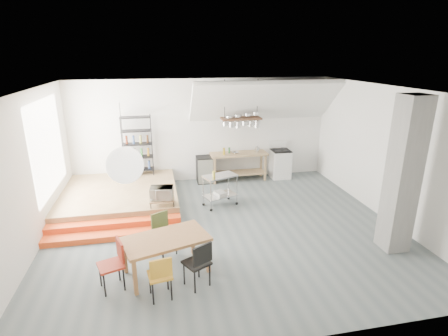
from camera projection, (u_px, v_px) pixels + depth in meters
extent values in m
plane|color=slate|center=(225.00, 228.00, 8.19)|extent=(8.00, 8.00, 0.00)
cube|color=silver|center=(202.00, 131.00, 10.95)|extent=(8.00, 0.04, 3.20)
cube|color=silver|center=(28.00, 175.00, 6.93)|extent=(0.04, 7.00, 3.20)
cube|color=silver|center=(387.00, 154.00, 8.44)|extent=(0.04, 7.00, 3.20)
cube|color=white|center=(225.00, 90.00, 7.19)|extent=(8.00, 7.00, 0.02)
cube|color=white|center=(264.00, 101.00, 10.43)|extent=(4.40, 1.44, 1.32)
cube|color=white|center=(48.00, 147.00, 8.27)|extent=(0.02, 2.50, 2.20)
cube|color=olive|center=(120.00, 196.00, 9.52)|extent=(3.00, 3.00, 0.40)
cube|color=#EB4D1B|center=(114.00, 235.00, 7.74)|extent=(3.00, 0.35, 0.13)
cube|color=#EB4D1B|center=(115.00, 225.00, 8.05)|extent=(3.00, 0.35, 0.27)
cube|color=slate|center=(403.00, 176.00, 6.91)|extent=(0.50, 0.50, 3.20)
cube|color=olive|center=(239.00, 154.00, 11.05)|extent=(1.80, 0.60, 0.06)
cube|color=olive|center=(239.00, 173.00, 11.25)|extent=(1.70, 0.55, 0.04)
cube|color=olive|center=(261.00, 164.00, 11.55)|extent=(0.06, 0.06, 0.86)
cube|color=olive|center=(212.00, 167.00, 11.24)|extent=(0.06, 0.06, 0.86)
cube|color=olive|center=(265.00, 168.00, 11.14)|extent=(0.06, 0.06, 0.86)
cube|color=olive|center=(215.00, 171.00, 10.83)|extent=(0.06, 0.06, 0.86)
cube|color=white|center=(280.00, 164.00, 11.45)|extent=(0.60, 0.60, 0.90)
cube|color=black|center=(281.00, 150.00, 11.30)|extent=(0.58, 0.58, 0.03)
cube|color=white|center=(278.00, 144.00, 11.52)|extent=(0.60, 0.05, 0.25)
cylinder|color=black|center=(283.00, 148.00, 11.45)|extent=(0.18, 0.18, 0.02)
cylinder|color=black|center=(275.00, 149.00, 11.40)|extent=(0.18, 0.18, 0.02)
cylinder|color=black|center=(287.00, 151.00, 11.19)|extent=(0.18, 0.18, 0.02)
cylinder|color=black|center=(278.00, 151.00, 11.14)|extent=(0.18, 0.18, 0.02)
cube|color=#3C2618|center=(241.00, 118.00, 10.50)|extent=(1.20, 0.50, 0.05)
cylinder|color=black|center=(225.00, 99.00, 10.23)|extent=(0.02, 0.02, 1.15)
cylinder|color=black|center=(257.00, 99.00, 10.42)|extent=(0.02, 0.02, 1.15)
cylinder|color=silver|center=(225.00, 124.00, 10.40)|extent=(0.16, 0.16, 0.12)
cylinder|color=silver|center=(232.00, 124.00, 10.45)|extent=(0.20, 0.20, 0.16)
cylinder|color=silver|center=(238.00, 125.00, 10.49)|extent=(0.16, 0.16, 0.20)
cylinder|color=silver|center=(244.00, 123.00, 10.52)|extent=(0.20, 0.20, 0.12)
cylinder|color=silver|center=(251.00, 124.00, 10.56)|extent=(0.16, 0.16, 0.16)
cylinder|color=silver|center=(257.00, 124.00, 10.61)|extent=(0.20, 0.20, 0.20)
cylinder|color=black|center=(152.00, 143.00, 10.63)|extent=(0.02, 0.02, 1.80)
cylinder|color=black|center=(123.00, 145.00, 10.47)|extent=(0.02, 0.02, 1.80)
cylinder|color=black|center=(152.00, 146.00, 10.30)|extent=(0.02, 0.02, 1.80)
cylinder|color=black|center=(122.00, 148.00, 10.14)|extent=(0.02, 0.02, 1.80)
cube|color=black|center=(139.00, 169.00, 10.62)|extent=(0.88, 0.38, 0.02)
cube|color=black|center=(138.00, 157.00, 10.49)|extent=(0.88, 0.38, 0.02)
cube|color=black|center=(137.00, 144.00, 10.37)|extent=(0.88, 0.38, 0.02)
cube|color=black|center=(136.00, 131.00, 10.24)|extent=(0.88, 0.38, 0.02)
cube|color=black|center=(135.00, 117.00, 10.12)|extent=(0.88, 0.38, 0.03)
cylinder|color=#37893A|center=(139.00, 165.00, 10.57)|extent=(0.07, 0.07, 0.24)
cylinder|color=#986919|center=(138.00, 152.00, 10.45)|extent=(0.07, 0.07, 0.24)
cylinder|color=maroon|center=(137.00, 139.00, 10.32)|extent=(0.07, 0.07, 0.24)
cube|color=olive|center=(162.00, 199.00, 8.45)|extent=(0.60, 0.40, 0.03)
cylinder|color=black|center=(173.00, 199.00, 8.69)|extent=(0.02, 0.02, 0.13)
cylinder|color=black|center=(151.00, 200.00, 8.58)|extent=(0.02, 0.02, 0.13)
cylinder|color=black|center=(174.00, 204.00, 8.37)|extent=(0.02, 0.02, 0.13)
cylinder|color=black|center=(151.00, 206.00, 8.27)|extent=(0.02, 0.02, 0.13)
sphere|color=white|center=(125.00, 165.00, 5.60)|extent=(0.60, 0.60, 0.60)
cube|color=#996437|center=(166.00, 239.00, 6.35)|extent=(1.70, 1.26, 0.06)
cube|color=#996437|center=(193.00, 239.00, 7.07)|extent=(0.08, 0.08, 0.67)
cube|color=#996437|center=(125.00, 257.00, 6.45)|extent=(0.08, 0.08, 0.67)
cube|color=#996437|center=(208.00, 256.00, 6.47)|extent=(0.08, 0.08, 0.67)
cube|color=#996437|center=(135.00, 278.00, 5.85)|extent=(0.08, 0.08, 0.67)
cube|color=#C18721|center=(160.00, 275.00, 5.76)|extent=(0.43, 0.43, 0.04)
cube|color=#C18721|center=(161.00, 268.00, 5.54)|extent=(0.36, 0.09, 0.33)
cylinder|color=black|center=(153.00, 294.00, 5.65)|extent=(0.03, 0.03, 0.42)
cylinder|color=black|center=(171.00, 290.00, 5.75)|extent=(0.03, 0.03, 0.42)
cylinder|color=black|center=(150.00, 283.00, 5.92)|extent=(0.03, 0.03, 0.42)
cylinder|color=black|center=(168.00, 279.00, 6.02)|extent=(0.03, 0.03, 0.42)
cube|color=black|center=(197.00, 263.00, 6.06)|extent=(0.55, 0.55, 0.04)
cube|color=black|center=(203.00, 254.00, 5.85)|extent=(0.35, 0.22, 0.35)
cylinder|color=black|center=(195.00, 282.00, 5.91)|extent=(0.03, 0.03, 0.44)
cylinder|color=black|center=(210.00, 275.00, 6.11)|extent=(0.03, 0.03, 0.44)
cylinder|color=black|center=(184.00, 273.00, 6.15)|extent=(0.03, 0.03, 0.44)
cylinder|color=black|center=(199.00, 267.00, 6.34)|extent=(0.03, 0.03, 0.44)
cube|color=#4F5C2B|center=(165.00, 234.00, 7.03)|extent=(0.54, 0.54, 0.04)
cube|color=#4F5C2B|center=(160.00, 220.00, 7.08)|extent=(0.35, 0.22, 0.35)
cylinder|color=black|center=(168.00, 239.00, 7.31)|extent=(0.03, 0.03, 0.43)
cylinder|color=black|center=(155.00, 244.00, 7.11)|extent=(0.03, 0.03, 0.43)
cylinder|color=black|center=(176.00, 245.00, 7.08)|extent=(0.03, 0.03, 0.43)
cylinder|color=black|center=(163.00, 250.00, 6.88)|extent=(0.03, 0.03, 0.43)
cube|color=#A82A18|center=(111.00, 265.00, 5.97)|extent=(0.52, 0.52, 0.04)
cube|color=#A82A18|center=(120.00, 249.00, 5.98)|extent=(0.17, 0.38, 0.36)
cylinder|color=black|center=(124.00, 279.00, 5.99)|extent=(0.03, 0.03, 0.45)
cylinder|color=black|center=(119.00, 270.00, 6.25)|extent=(0.03, 0.03, 0.45)
cylinder|color=black|center=(105.00, 285.00, 5.83)|extent=(0.03, 0.03, 0.45)
cylinder|color=black|center=(100.00, 275.00, 6.09)|extent=(0.03, 0.03, 0.45)
cube|color=silver|center=(220.00, 176.00, 9.19)|extent=(0.97, 0.74, 0.04)
cube|color=silver|center=(220.00, 195.00, 9.36)|extent=(0.97, 0.74, 0.03)
cylinder|color=silver|center=(229.00, 185.00, 9.69)|extent=(0.03, 0.03, 0.82)
sphere|color=black|center=(228.00, 198.00, 9.81)|extent=(0.08, 0.08, 0.08)
cylinder|color=silver|center=(203.00, 191.00, 9.29)|extent=(0.03, 0.03, 0.82)
sphere|color=black|center=(204.00, 204.00, 9.41)|extent=(0.08, 0.08, 0.08)
cylinder|color=silver|center=(237.00, 190.00, 9.35)|extent=(0.03, 0.03, 0.82)
sphere|color=black|center=(237.00, 203.00, 9.47)|extent=(0.08, 0.08, 0.08)
cylinder|color=silver|center=(211.00, 196.00, 8.95)|extent=(0.03, 0.03, 0.82)
sphere|color=black|center=(211.00, 210.00, 9.07)|extent=(0.08, 0.08, 0.08)
cube|color=black|center=(204.00, 169.00, 11.04)|extent=(0.49, 0.49, 0.84)
imported|color=beige|center=(162.00, 193.00, 8.40)|extent=(0.59, 0.44, 0.30)
imported|color=silver|center=(235.00, 153.00, 10.96)|extent=(0.29, 0.29, 0.06)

